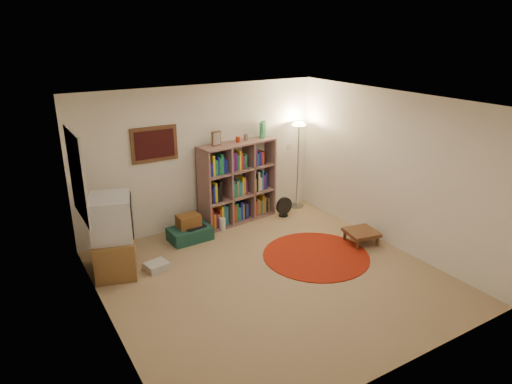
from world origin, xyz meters
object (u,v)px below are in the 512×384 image
Objects in this scene: bookshelf at (236,184)px; floor_fan at (284,207)px; side_table at (361,233)px; tv_stand at (114,236)px; suitcase at (190,234)px; floor_lamp at (299,137)px.

bookshelf is 1.05m from floor_fan.
bookshelf is 3.15× the size of side_table.
suitcase is at bearing 33.41° from tv_stand.
floor_fan is at bearing 23.86° from tv_stand.
floor_fan is 1.67m from side_table.
tv_stand is at bearing -169.23° from floor_lamp.
tv_stand is 2.07× the size of side_table.
tv_stand is 1.64× the size of suitcase.
bookshelf reaches higher than floor_fan.
bookshelf reaches higher than side_table.
suitcase is 2.86m from side_table.
floor_lamp is 2.26m from side_table.
floor_lamp is at bearing 88.56° from side_table.
tv_stand reaches higher than floor_fan.
tv_stand is at bearing 162.57° from side_table.
tv_stand is (-3.27, -0.44, 0.37)m from floor_fan.
bookshelf reaches higher than suitcase.
floor_fan is 1.94m from suitcase.
side_table is (3.72, -1.17, -0.38)m from tv_stand.
bookshelf is 1.28m from suitcase.
bookshelf is 2.54m from tv_stand.
suitcase is (-1.08, -0.32, -0.61)m from bookshelf.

